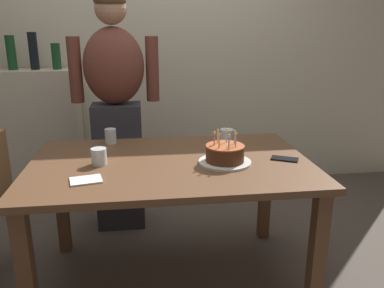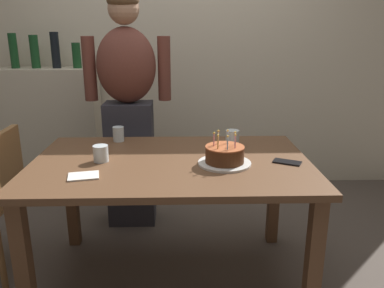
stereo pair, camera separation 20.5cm
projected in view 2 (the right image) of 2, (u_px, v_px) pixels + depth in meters
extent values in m
plane|color=#564C44|center=(173.00, 278.00, 2.32)|extent=(10.00, 10.00, 0.00)
cube|color=beige|center=(174.00, 43.00, 3.43)|extent=(5.20, 0.10, 2.60)
cube|color=brown|center=(171.00, 163.00, 2.11)|extent=(1.50, 0.96, 0.03)
cube|color=brown|center=(24.00, 269.00, 1.81)|extent=(0.07, 0.07, 0.70)
cube|color=brown|center=(313.00, 265.00, 1.84)|extent=(0.07, 0.07, 0.70)
cube|color=brown|center=(71.00, 196.00, 2.59)|extent=(0.07, 0.07, 0.70)
cube|color=brown|center=(274.00, 194.00, 2.63)|extent=(0.07, 0.07, 0.70)
cylinder|color=white|center=(224.00, 163.00, 2.05)|extent=(0.28, 0.28, 0.01)
cylinder|color=#512D19|center=(225.00, 155.00, 2.03)|extent=(0.20, 0.20, 0.08)
cylinder|color=#B75B33|center=(225.00, 147.00, 2.02)|extent=(0.21, 0.21, 0.01)
cylinder|color=#EAB266|center=(218.00, 143.00, 1.97)|extent=(0.01, 0.01, 0.06)
sphere|color=#F9C64C|center=(218.00, 135.00, 1.96)|extent=(0.01, 0.01, 0.01)
cylinder|color=#93B7DB|center=(228.00, 144.00, 1.96)|extent=(0.01, 0.01, 0.06)
sphere|color=#F9C64C|center=(228.00, 136.00, 1.95)|extent=(0.01, 0.01, 0.01)
cylinder|color=pink|center=(235.00, 142.00, 1.98)|extent=(0.01, 0.01, 0.06)
sphere|color=#F9C64C|center=(235.00, 135.00, 1.97)|extent=(0.01, 0.01, 0.01)
cylinder|color=#93B7DB|center=(235.00, 139.00, 2.03)|extent=(0.01, 0.01, 0.06)
sphere|color=#F9C64C|center=(235.00, 132.00, 2.02)|extent=(0.01, 0.01, 0.01)
cylinder|color=#93B7DB|center=(228.00, 138.00, 2.06)|extent=(0.01, 0.01, 0.06)
sphere|color=#F9C64C|center=(228.00, 131.00, 2.05)|extent=(0.01, 0.01, 0.01)
cylinder|color=beige|center=(218.00, 138.00, 2.06)|extent=(0.01, 0.01, 0.06)
sphere|color=#F9C64C|center=(218.00, 131.00, 2.05)|extent=(0.01, 0.01, 0.01)
cylinder|color=pink|center=(214.00, 140.00, 2.02)|extent=(0.01, 0.01, 0.06)
sphere|color=#F9C64C|center=(214.00, 133.00, 2.00)|extent=(0.01, 0.01, 0.01)
cylinder|color=silver|center=(118.00, 134.00, 2.45)|extent=(0.07, 0.07, 0.09)
cylinder|color=silver|center=(101.00, 154.00, 2.08)|extent=(0.08, 0.08, 0.09)
cylinder|color=silver|center=(232.00, 138.00, 2.35)|extent=(0.08, 0.08, 0.10)
cube|color=black|center=(287.00, 162.00, 2.07)|extent=(0.16, 0.13, 0.01)
cube|color=white|center=(84.00, 176.00, 1.87)|extent=(0.16, 0.14, 0.01)
cube|color=#33333D|center=(131.00, 164.00, 2.88)|extent=(0.34, 0.23, 0.92)
ellipsoid|color=brown|center=(126.00, 65.00, 2.68)|extent=(0.41, 0.27, 0.52)
sphere|color=tan|center=(123.00, 9.00, 2.57)|extent=(0.21, 0.21, 0.21)
ellipsoid|color=brown|center=(123.00, 0.00, 2.54)|extent=(0.21, 0.21, 0.12)
cylinder|color=brown|center=(164.00, 69.00, 2.72)|extent=(0.09, 0.09, 0.44)
cylinder|color=brown|center=(90.00, 69.00, 2.71)|extent=(0.09, 0.09, 0.44)
cube|color=olive|center=(5.00, 167.00, 2.20)|extent=(0.04, 0.40, 0.40)
cylinder|color=olive|center=(25.00, 223.00, 2.50)|extent=(0.04, 0.04, 0.45)
cylinder|color=olive|center=(0.00, 254.00, 2.16)|extent=(0.04, 0.04, 0.45)
cube|color=beige|center=(54.00, 132.00, 3.41)|extent=(0.80, 0.30, 1.11)
cylinder|color=#194723|center=(14.00, 51.00, 3.20)|extent=(0.07, 0.07, 0.28)
cylinder|color=#194723|center=(35.00, 52.00, 3.21)|extent=(0.07, 0.07, 0.27)
cylinder|color=black|center=(55.00, 50.00, 3.21)|extent=(0.07, 0.07, 0.29)
cylinder|color=#194723|center=(77.00, 55.00, 3.22)|extent=(0.07, 0.07, 0.21)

